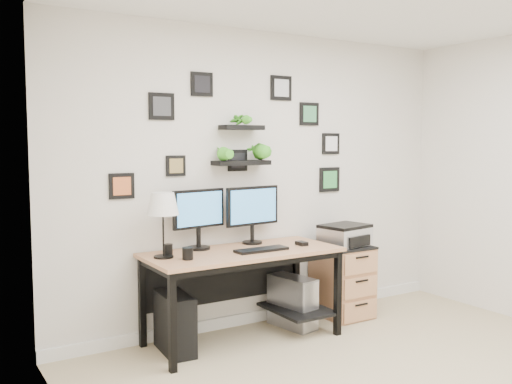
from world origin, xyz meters
TOP-DOWN VIEW (x-y plane):
  - room at (0.00, 1.98)m, footprint 4.00×4.00m
  - desk at (-0.42, 1.67)m, footprint 1.60×0.70m
  - monitor_left at (-0.73, 1.86)m, footprint 0.48×0.22m
  - monitor_right at (-0.22, 1.85)m, footprint 0.54×0.19m
  - keyboard at (-0.34, 1.53)m, footprint 0.45×0.15m
  - mouse at (0.09, 1.57)m, footprint 0.07×0.11m
  - table_lamp at (-1.11, 1.70)m, footprint 0.24×0.24m
  - mug at (-0.98, 1.54)m, footprint 0.08×0.08m
  - pen_cup at (-1.03, 1.79)m, footprint 0.07×0.07m
  - pc_tower_black at (-1.03, 1.69)m, footprint 0.24×0.47m
  - pc_tower_grey at (0.10, 1.70)m, footprint 0.27×0.48m
  - file_cabinet at (0.69, 1.72)m, footprint 0.43×0.53m
  - printer at (0.69, 1.70)m, footprint 0.48×0.41m
  - wall_decor at (-0.25, 1.93)m, footprint 2.28×0.18m

SIDE VIEW (x-z plane):
  - room at x=0.00m, z-range -1.95..2.05m
  - pc_tower_grey at x=0.10m, z-range 0.00..0.45m
  - pc_tower_black at x=-1.03m, z-range 0.00..0.46m
  - file_cabinet at x=0.69m, z-range 0.00..0.67m
  - desk at x=-0.42m, z-range 0.25..1.00m
  - keyboard at x=-0.34m, z-range 0.75..0.77m
  - mouse at x=0.09m, z-range 0.75..0.78m
  - printer at x=0.69m, z-range 0.67..0.87m
  - pen_cup at x=-1.03m, z-range 0.75..0.83m
  - mug at x=-0.98m, z-range 0.75..0.84m
  - monitor_left at x=-0.73m, z-range 0.79..1.29m
  - monitor_right at x=-0.22m, z-range 0.80..1.29m
  - table_lamp at x=-1.11m, z-range 0.90..1.40m
  - wall_decor at x=-0.25m, z-range 1.12..2.19m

